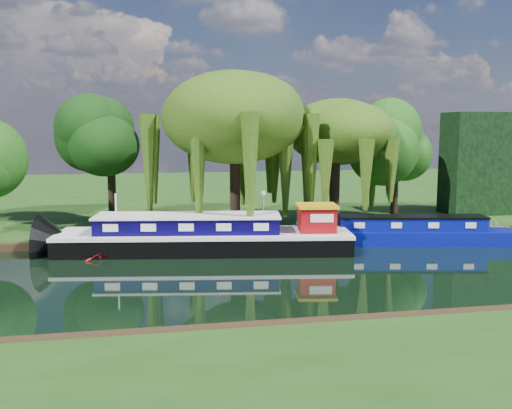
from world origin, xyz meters
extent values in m
plane|color=black|center=(0.00, 0.00, 0.00)|extent=(120.00, 120.00, 0.00)
cube|color=#18370F|center=(0.00, 34.00, 0.23)|extent=(120.00, 52.00, 0.45)
cube|color=black|center=(-3.98, 5.83, 0.43)|extent=(17.42, 6.28, 1.14)
cube|color=silver|center=(-3.98, 5.83, 1.09)|extent=(17.53, 6.37, 0.21)
cube|color=#070236|center=(-4.92, 5.97, 1.65)|extent=(10.86, 4.27, 0.90)
cube|color=silver|center=(-4.92, 5.97, 2.16)|extent=(11.07, 4.48, 0.11)
cube|color=maroon|center=(2.58, 4.84, 1.91)|extent=(2.37, 2.37, 1.42)
cube|color=#C6980E|center=(2.58, 4.84, 2.70)|extent=(2.64, 2.64, 0.15)
cylinder|color=silver|center=(-9.04, 6.59, 2.34)|extent=(0.09, 0.09, 2.27)
cube|color=#060D78|center=(9.08, 5.80, 0.36)|extent=(13.25, 4.58, 0.98)
cube|color=#060D78|center=(9.08, 5.80, 1.26)|extent=(9.29, 3.31, 0.82)
cube|color=black|center=(9.08, 5.80, 1.72)|extent=(9.42, 3.44, 0.11)
cube|color=silver|center=(5.56, 5.61, 1.30)|extent=(0.65, 0.18, 0.35)
cube|color=silver|center=(7.80, 5.18, 1.30)|extent=(0.65, 0.18, 0.35)
cube|color=silver|center=(10.05, 4.76, 1.30)|extent=(0.65, 0.18, 0.35)
cube|color=silver|center=(12.30, 4.33, 1.30)|extent=(0.65, 0.18, 0.35)
imported|color=maroon|center=(-9.59, 5.32, 0.00)|extent=(3.02, 2.27, 0.59)
imported|color=silver|center=(15.98, 7.23, 0.00)|extent=(2.60, 2.35, 1.20)
cylinder|color=black|center=(-1.39, 10.82, 3.46)|extent=(0.78, 0.78, 6.02)
ellipsoid|color=#2C470F|center=(-1.39, 10.82, 7.81)|extent=(8.40, 8.40, 5.43)
cylinder|color=black|center=(5.81, 11.20, 2.86)|extent=(0.68, 0.68, 4.81)
ellipsoid|color=#2C470F|center=(5.81, 11.20, 6.33)|extent=(6.57, 6.57, 4.25)
cylinder|color=black|center=(-9.79, 15.57, 3.66)|extent=(0.57, 0.57, 6.42)
ellipsoid|color=black|center=(-9.79, 15.57, 6.28)|extent=(5.13, 5.13, 5.13)
cylinder|color=black|center=(10.96, 12.60, 3.38)|extent=(0.57, 0.57, 5.86)
ellipsoid|color=#164711|center=(10.96, 12.60, 5.78)|extent=(4.69, 4.69, 4.69)
cube|color=black|center=(19.00, 14.00, 4.45)|extent=(6.00, 3.00, 8.00)
cylinder|color=silver|center=(0.50, 10.50, 1.55)|extent=(0.10, 0.10, 2.20)
sphere|color=white|center=(0.50, 10.50, 2.83)|extent=(0.36, 0.36, 0.36)
cylinder|color=silver|center=(-10.00, 8.40, 0.95)|extent=(0.16, 0.16, 1.00)
cylinder|color=silver|center=(-4.00, 8.40, 0.95)|extent=(0.16, 0.16, 1.00)
cylinder|color=silver|center=(3.00, 8.40, 0.95)|extent=(0.16, 0.16, 1.00)
cylinder|color=silver|center=(9.00, 8.40, 0.95)|extent=(0.16, 0.16, 1.00)
camera|label=1|loc=(-7.14, -27.14, 7.29)|focal=40.00mm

